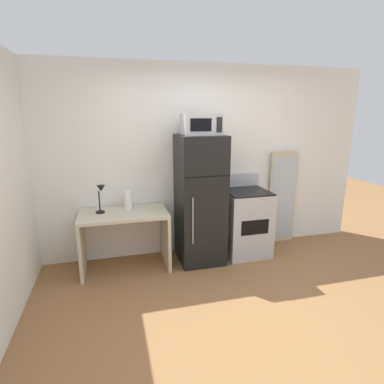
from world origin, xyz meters
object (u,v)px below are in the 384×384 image
refrigerator (200,200)px  oven_range (245,222)px  leaning_mirror (282,198)px  desk_lamp (101,194)px  desk (124,230)px  microwave (201,124)px  paper_towel_roll (128,200)px

refrigerator → oven_range: (0.67, 0.02, -0.38)m
leaning_mirror → oven_range: bearing=-160.3°
desk_lamp → desk: bearing=-9.7°
desk → microwave: bearing=-1.5°
desk → paper_towel_roll: 0.38m
microwave → refrigerator: bearing=90.3°
desk → desk_lamp: size_ratio=3.09×
oven_range → leaning_mirror: 0.79m
desk → oven_range: bearing=0.5°
microwave → desk_lamp: bearing=176.8°
refrigerator → leaning_mirror: (1.39, 0.27, -0.15)m
desk_lamp → paper_towel_roll: size_ratio=1.47×
oven_range → paper_towel_roll: bearing=175.7°
desk_lamp → oven_range: desk_lamp is taller
microwave → leaning_mirror: microwave is taller
desk → oven_range: size_ratio=0.99×
desk_lamp → oven_range: 2.00m
paper_towel_roll → refrigerator: (0.92, -0.14, -0.02)m
refrigerator → microwave: 0.98m
desk_lamp → paper_towel_roll: bearing=15.1°
paper_towel_roll → microwave: 1.33m
desk → leaning_mirror: leaning_mirror is taller
paper_towel_roll → microwave: (0.92, -0.16, 0.95)m
desk_lamp → refrigerator: (1.25, -0.05, -0.15)m
desk_lamp → refrigerator: refrigerator is taller
refrigerator → desk_lamp: bearing=177.8°
refrigerator → leaning_mirror: size_ratio=1.21×
refrigerator → microwave: microwave is taller
paper_towel_roll → leaning_mirror: bearing=3.4°
desk_lamp → paper_towel_roll: (0.33, 0.09, -0.12)m
paper_towel_roll → desk: bearing=-118.9°
desk → microwave: 1.64m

